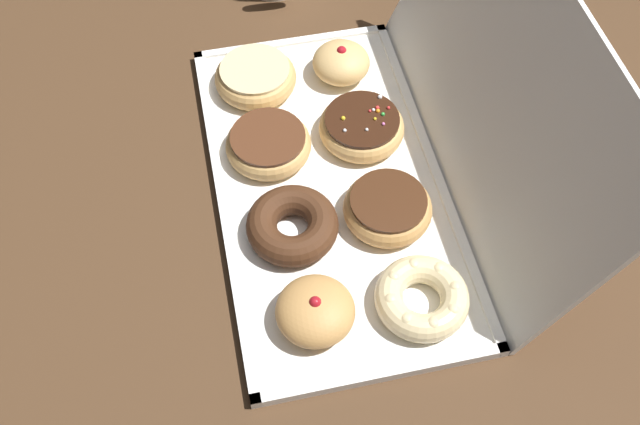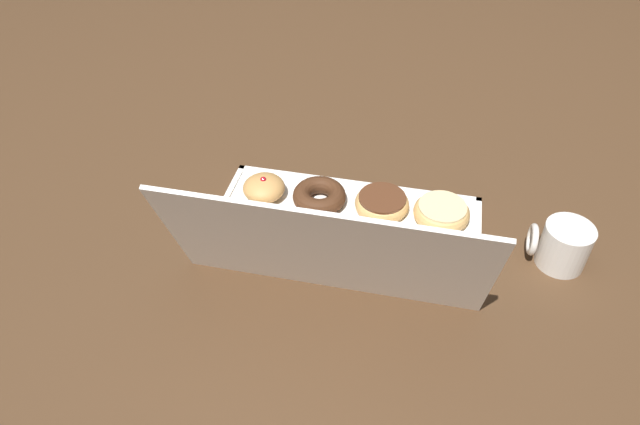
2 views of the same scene
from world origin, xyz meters
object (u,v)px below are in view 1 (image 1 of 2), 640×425
object	(u,v)px
chocolate_frosted_donut_1	(268,144)
chocolate_frosted_donut_6	(388,208)
sprinkle_donut_5	(362,127)
jelly_filled_donut_4	(341,62)
donut_box	(329,185)
glazed_ring_donut_0	(255,77)
cruller_donut_7	(422,298)
jelly_filled_donut_3	(315,311)
chocolate_cake_ring_donut_2	(292,225)

from	to	relation	value
chocolate_frosted_donut_1	chocolate_frosted_donut_6	xyz separation A→B (m)	(0.13, 0.13, 0.00)
sprinkle_donut_5	chocolate_frosted_donut_6	xyz separation A→B (m)	(0.13, -0.00, 0.00)
jelly_filled_donut_4	chocolate_frosted_donut_6	size ratio (longest dim) A/B	0.74
chocolate_frosted_donut_1	jelly_filled_donut_4	distance (m)	0.17
donut_box	sprinkle_donut_5	distance (m)	0.09
glazed_ring_donut_0	cruller_donut_7	world-z (taller)	glazed_ring_donut_0
jelly_filled_donut_3	cruller_donut_7	bearing A→B (deg)	87.05
jelly_filled_donut_3	sprinkle_donut_5	distance (m)	0.28
jelly_filled_donut_4	chocolate_cake_ring_donut_2	bearing A→B (deg)	-25.23
chocolate_cake_ring_donut_2	jelly_filled_donut_3	world-z (taller)	jelly_filled_donut_3
chocolate_cake_ring_donut_2	glazed_ring_donut_0	bearing A→B (deg)	-179.06
chocolate_cake_ring_donut_2	donut_box	bearing A→B (deg)	137.65
chocolate_frosted_donut_1	chocolate_cake_ring_donut_2	xyz separation A→B (m)	(0.13, 0.01, 0.00)
jelly_filled_donut_4	jelly_filled_donut_3	bearing A→B (deg)	-17.27
chocolate_frosted_donut_6	cruller_donut_7	world-z (taller)	chocolate_frosted_donut_6
chocolate_frosted_donut_1	cruller_donut_7	size ratio (longest dim) A/B	1.04
donut_box	jelly_filled_donut_3	bearing A→B (deg)	-17.16
chocolate_cake_ring_donut_2	cruller_donut_7	bearing A→B (deg)	44.88
glazed_ring_donut_0	jelly_filled_donut_4	bearing A→B (deg)	88.87
sprinkle_donut_5	chocolate_frosted_donut_6	world-z (taller)	sprinkle_donut_5
chocolate_frosted_donut_1	jelly_filled_donut_3	bearing A→B (deg)	2.30
chocolate_frosted_donut_1	chocolate_frosted_donut_6	bearing A→B (deg)	43.75
chocolate_frosted_donut_1	chocolate_cake_ring_donut_2	world-z (taller)	chocolate_cake_ring_donut_2
glazed_ring_donut_0	chocolate_frosted_donut_1	bearing A→B (deg)	-1.27
sprinkle_donut_5	chocolate_frosted_donut_1	bearing A→B (deg)	-88.84
chocolate_frosted_donut_6	cruller_donut_7	distance (m)	0.13
donut_box	chocolate_cake_ring_donut_2	distance (m)	0.09
chocolate_frosted_donut_1	cruller_donut_7	distance (m)	0.29
donut_box	jelly_filled_donut_4	bearing A→B (deg)	162.62
sprinkle_donut_5	jelly_filled_donut_3	bearing A→B (deg)	-24.64
glazed_ring_donut_0	jelly_filled_donut_3	size ratio (longest dim) A/B	1.28
glazed_ring_donut_0	sprinkle_donut_5	world-z (taller)	sprinkle_donut_5
glazed_ring_donut_0	jelly_filled_donut_3	world-z (taller)	jelly_filled_donut_3
sprinkle_donut_5	cruller_donut_7	world-z (taller)	sprinkle_donut_5
jelly_filled_donut_3	chocolate_frosted_donut_6	xyz separation A→B (m)	(-0.12, 0.12, -0.00)
jelly_filled_donut_3	cruller_donut_7	size ratio (longest dim) A/B	0.83
donut_box	chocolate_frosted_donut_6	xyz separation A→B (m)	(0.07, 0.06, 0.02)
chocolate_frosted_donut_1	sprinkle_donut_5	bearing A→B (deg)	91.16
glazed_ring_donut_0	chocolate_frosted_donut_6	xyz separation A→B (m)	(0.26, 0.12, 0.00)
donut_box	jelly_filled_donut_3	xyz separation A→B (m)	(0.19, -0.06, 0.03)
chocolate_cake_ring_donut_2	jelly_filled_donut_3	size ratio (longest dim) A/B	1.26
chocolate_cake_ring_donut_2	chocolate_frosted_donut_6	size ratio (longest dim) A/B	1.02
jelly_filled_donut_3	sprinkle_donut_5	bearing A→B (deg)	155.36
donut_box	jelly_filled_donut_4	size ratio (longest dim) A/B	6.62
donut_box	chocolate_frosted_donut_6	bearing A→B (deg)	41.20
glazed_ring_donut_0	jelly_filled_donut_4	size ratio (longest dim) A/B	1.41
jelly_filled_donut_3	chocolate_frosted_donut_6	bearing A→B (deg)	135.92
chocolate_frosted_donut_1	chocolate_frosted_donut_6	world-z (taller)	chocolate_frosted_donut_6
jelly_filled_donut_3	jelly_filled_donut_4	size ratio (longest dim) A/B	1.10
glazed_ring_donut_0	jelly_filled_donut_4	world-z (taller)	jelly_filled_donut_4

